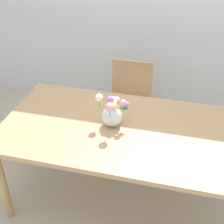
% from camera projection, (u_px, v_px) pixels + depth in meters
% --- Properties ---
extents(ground_plane, '(12.00, 12.00, 0.00)m').
position_uv_depth(ground_plane, '(121.00, 196.00, 2.83)').
color(ground_plane, '#B7AD99').
extents(dining_table, '(1.88, 1.02, 0.77)m').
position_uv_depth(dining_table, '(122.00, 136.00, 2.45)').
color(dining_table, tan).
rests_on(dining_table, ground_plane).
extents(chair_far, '(0.42, 0.42, 0.90)m').
position_uv_depth(chair_far, '(130.00, 98.00, 3.25)').
color(chair_far, tan).
rests_on(chair_far, ground_plane).
extents(flower_vase, '(0.27, 0.26, 0.26)m').
position_uv_depth(flower_vase, '(112.00, 112.00, 2.38)').
color(flower_vase, silver).
rests_on(flower_vase, dining_table).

